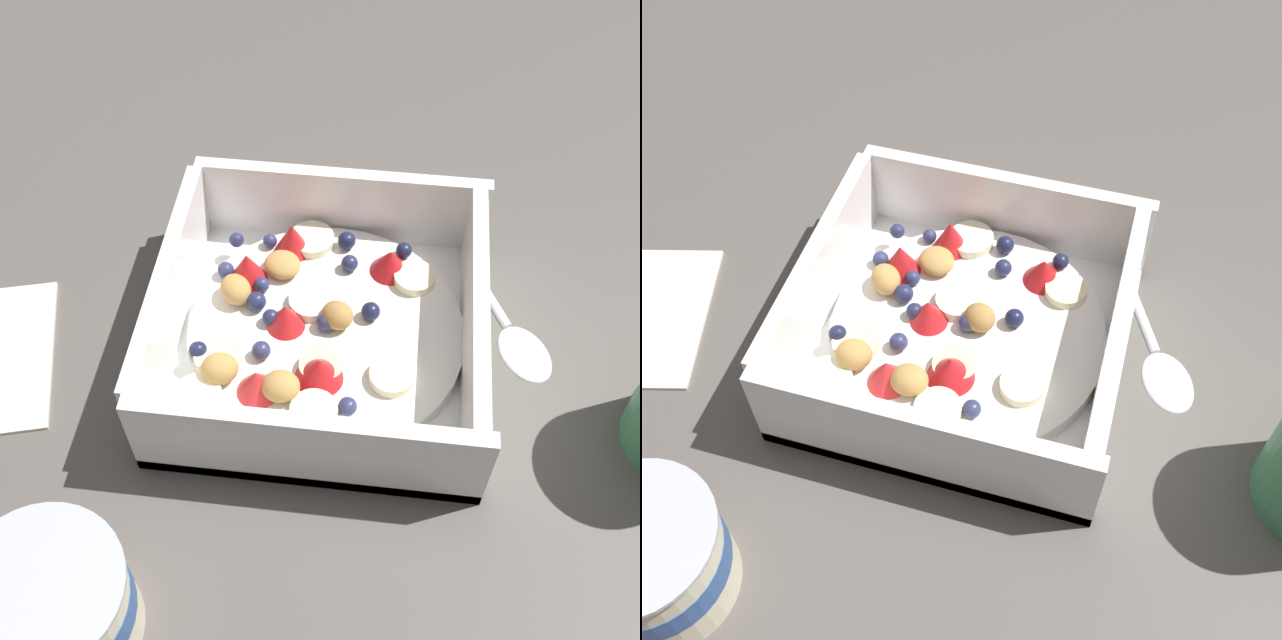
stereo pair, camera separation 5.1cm
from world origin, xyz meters
TOP-DOWN VIEW (x-y plane):
  - ground_plane at (0.00, 0.00)m, footprint 2.40×2.40m
  - fruit_bowl at (0.01, -0.01)m, footprint 0.20×0.20m
  - spoon at (-0.12, -0.04)m, footprint 0.09×0.16m
  - yogurt_cup at (0.11, 0.19)m, footprint 0.08×0.08m

SIDE VIEW (x-z plane):
  - ground_plane at x=0.00m, z-range 0.00..0.00m
  - spoon at x=-0.12m, z-range 0.00..0.01m
  - fruit_bowl at x=0.01m, z-range -0.01..0.06m
  - yogurt_cup at x=0.11m, z-range 0.00..0.07m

